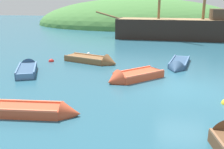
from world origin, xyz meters
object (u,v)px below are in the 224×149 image
at_px(rowboat_outer_left, 131,78).
at_px(sailing_ship, 183,31).
at_px(buoy_white, 89,54).
at_px(rowboat_center, 95,61).
at_px(buoy_red, 51,62).
at_px(rowboat_portside, 178,65).
at_px(rowboat_outer_right, 38,112).
at_px(rowboat_far, 28,69).

bearing_deg(rowboat_outer_left, sailing_ship, -147.77).
xyz_separation_m(sailing_ship, buoy_white, (-8.45, -9.72, -0.87)).
xyz_separation_m(rowboat_center, buoy_red, (-3.10, -0.10, -0.12)).
bearing_deg(buoy_white, sailing_ship, 49.00).
bearing_deg(rowboat_portside, rowboat_outer_right, -22.92).
relative_size(rowboat_outer_left, rowboat_center, 0.81).
relative_size(rowboat_far, buoy_white, 12.31).
xyz_separation_m(rowboat_outer_right, rowboat_center, (0.39, 8.61, 0.01)).
distance_m(rowboat_far, rowboat_outer_right, 6.62).
bearing_deg(rowboat_far, rowboat_center, -72.76).
bearing_deg(rowboat_far, sailing_ship, -56.23).
relative_size(rowboat_outer_right, buoy_red, 9.27).
bearing_deg(rowboat_portside, buoy_red, -78.56).
distance_m(rowboat_outer_left, buoy_red, 6.86).
relative_size(sailing_ship, buoy_red, 43.45).
bearing_deg(rowboat_center, rowboat_far, -119.95).
bearing_deg(rowboat_portside, rowboat_outer_left, -27.21).
bearing_deg(rowboat_center, rowboat_portside, 18.70).
distance_m(rowboat_outer_left, rowboat_center, 4.60).
relative_size(rowboat_portside, rowboat_outer_left, 1.23).
distance_m(rowboat_center, buoy_red, 3.11).
bearing_deg(sailing_ship, rowboat_far, 59.05).
xyz_separation_m(sailing_ship, rowboat_outer_right, (-7.74, -21.21, -0.76)).
xyz_separation_m(sailing_ship, rowboat_center, (-7.34, -12.60, -0.75)).
xyz_separation_m(rowboat_far, buoy_red, (0.46, 2.70, -0.13)).
height_order(buoy_red, buoy_white, buoy_red).
bearing_deg(rowboat_outer_left, buoy_red, -73.58).
height_order(rowboat_outer_left, buoy_red, rowboat_outer_left).
bearing_deg(rowboat_portside, buoy_white, -102.66).
distance_m(rowboat_portside, rowboat_outer_left, 4.42).
relative_size(rowboat_far, rowboat_center, 0.87).
height_order(sailing_ship, rowboat_outer_left, sailing_ship).
height_order(rowboat_outer_left, buoy_white, rowboat_outer_left).
relative_size(rowboat_portside, rowboat_center, 1.00).
relative_size(sailing_ship, rowboat_portside, 4.21).
height_order(sailing_ship, rowboat_portside, sailing_ship).
height_order(rowboat_far, rowboat_outer_left, rowboat_outer_left).
bearing_deg(buoy_white, rowboat_center, -68.96).
height_order(sailing_ship, buoy_white, sailing_ship).
height_order(rowboat_center, buoy_red, rowboat_center).
distance_m(sailing_ship, rowboat_outer_right, 22.59).
bearing_deg(buoy_red, rowboat_center, 1.85).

